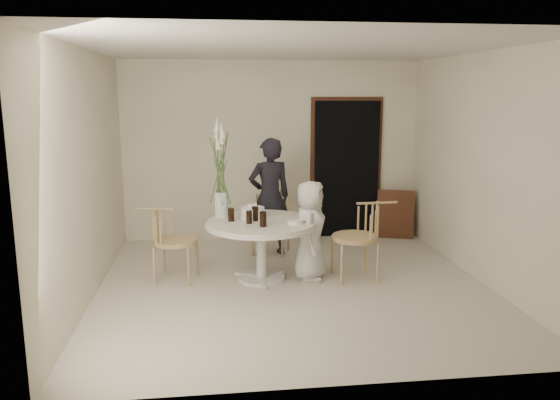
{
  "coord_description": "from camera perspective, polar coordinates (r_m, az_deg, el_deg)",
  "views": [
    {
      "loc": [
        -0.9,
        -6.02,
        2.23
      ],
      "look_at": [
        -0.12,
        0.3,
        0.97
      ],
      "focal_mm": 35.0,
      "sensor_mm": 36.0,
      "label": 1
    }
  ],
  "objects": [
    {
      "name": "chair_left",
      "position": [
        6.65,
        -11.96,
        -3.43
      ],
      "size": [
        0.59,
        0.56,
        0.89
      ],
      "rotation": [
        0.0,
        0.0,
        1.36
      ],
      "color": "tan",
      "rests_on": "ground"
    },
    {
      "name": "flower_vase",
      "position": [
        6.63,
        -6.25,
        3.13
      ],
      "size": [
        0.16,
        0.16,
        1.22
      ],
      "rotation": [
        0.0,
        0.0,
        -0.16
      ],
      "color": "silver",
      "rests_on": "table"
    },
    {
      "name": "picture_frame",
      "position": [
        8.65,
        11.96,
        -1.45
      ],
      "size": [
        0.59,
        0.33,
        0.74
      ],
      "primitive_type": "cube",
      "rotation": [
        -0.17,
        0.0,
        -0.3
      ],
      "color": "brown",
      "rests_on": "ground"
    },
    {
      "name": "cola_tumbler_d",
      "position": [
        6.48,
        -2.61,
        -1.43
      ],
      "size": [
        0.08,
        0.08,
        0.17
      ],
      "primitive_type": "cylinder",
      "rotation": [
        0.0,
        0.0,
        -0.02
      ],
      "color": "black",
      "rests_on": "table"
    },
    {
      "name": "table",
      "position": [
        6.5,
        -1.96,
        -3.19
      ],
      "size": [
        1.33,
        1.33,
        0.73
      ],
      "color": "silver",
      "rests_on": "ground"
    },
    {
      "name": "chair_far",
      "position": [
        7.73,
        -0.74,
        -1.05
      ],
      "size": [
        0.62,
        0.64,
        0.91
      ],
      "rotation": [
        0.0,
        0.0,
        -0.34
      ],
      "color": "tan",
      "rests_on": "ground"
    },
    {
      "name": "girl",
      "position": [
        7.5,
        -1.1,
        0.32
      ],
      "size": [
        0.66,
        0.5,
        1.63
      ],
      "primitive_type": "imported",
      "rotation": [
        0.0,
        0.0,
        3.35
      ],
      "color": "black",
      "rests_on": "ground"
    },
    {
      "name": "door_trim",
      "position": [
        8.57,
        6.88,
        3.62
      ],
      "size": [
        1.12,
        0.03,
        2.22
      ],
      "primitive_type": "cube",
      "color": "brown",
      "rests_on": "ground"
    },
    {
      "name": "plate_stack",
      "position": [
        6.33,
        1.63,
        -2.31
      ],
      "size": [
        0.22,
        0.22,
        0.05
      ],
      "primitive_type": "cylinder",
      "rotation": [
        0.0,
        0.0,
        0.28
      ],
      "color": "white",
      "rests_on": "table"
    },
    {
      "name": "chair_right",
      "position": [
        6.64,
        8.96,
        -2.99
      ],
      "size": [
        0.59,
        0.55,
        0.95
      ],
      "rotation": [
        0.0,
        0.0,
        -1.53
      ],
      "color": "tan",
      "rests_on": "ground"
    },
    {
      "name": "cola_tumbler_c",
      "position": [
        6.47,
        -5.13,
        -1.52
      ],
      "size": [
        0.09,
        0.09,
        0.16
      ],
      "primitive_type": "cylinder",
      "rotation": [
        0.0,
        0.0,
        0.28
      ],
      "color": "black",
      "rests_on": "table"
    },
    {
      "name": "cola_tumbler_a",
      "position": [
        6.35,
        -3.25,
        -1.79
      ],
      "size": [
        0.08,
        0.08,
        0.15
      ],
      "primitive_type": "cylinder",
      "rotation": [
        0.0,
        0.0,
        0.21
      ],
      "color": "black",
      "rests_on": "table"
    },
    {
      "name": "boy",
      "position": [
        6.55,
        3.17,
        -3.21
      ],
      "size": [
        0.53,
        0.67,
        1.2
      ],
      "primitive_type": "imported",
      "rotation": [
        0.0,
        0.0,
        1.3
      ],
      "color": "silver",
      "rests_on": "ground"
    },
    {
      "name": "ground",
      "position": [
        6.48,
        1.4,
        -8.92
      ],
      "size": [
        4.5,
        4.5,
        0.0
      ],
      "primitive_type": "plane",
      "color": "beige",
      "rests_on": "ground"
    },
    {
      "name": "birthday_cake",
      "position": [
        6.59,
        -2.87,
        -1.36
      ],
      "size": [
        0.29,
        0.29,
        0.19
      ],
      "rotation": [
        0.0,
        0.0,
        -0.01
      ],
      "color": "white",
      "rests_on": "table"
    },
    {
      "name": "doorway",
      "position": [
        8.54,
        6.94,
        3.19
      ],
      "size": [
        1.0,
        0.1,
        2.1
      ],
      "primitive_type": "cube",
      "color": "black",
      "rests_on": "ground"
    },
    {
      "name": "cola_tumbler_b",
      "position": [
        6.19,
        -1.78,
        -2.02
      ],
      "size": [
        0.1,
        0.1,
        0.17
      ],
      "primitive_type": "cylinder",
      "rotation": [
        0.0,
        0.0,
        0.38
      ],
      "color": "black",
      "rests_on": "table"
    },
    {
      "name": "room_shell",
      "position": [
        6.12,
        1.47,
        5.47
      ],
      "size": [
        4.5,
        4.5,
        4.5
      ],
      "color": "silver",
      "rests_on": "ground"
    }
  ]
}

